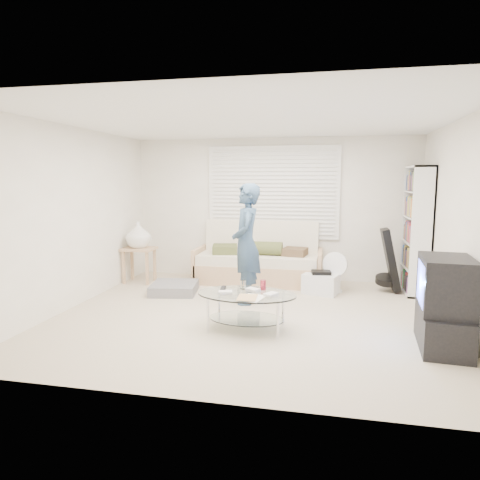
% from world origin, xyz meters
% --- Properties ---
extents(ground, '(5.00, 5.00, 0.00)m').
position_xyz_m(ground, '(0.00, 0.00, 0.00)').
color(ground, '#BAA891').
rests_on(ground, ground).
extents(room_shell, '(5.02, 4.52, 2.51)m').
position_xyz_m(room_shell, '(0.00, 0.48, 1.63)').
color(room_shell, silver).
rests_on(room_shell, ground).
extents(window_blinds, '(2.32, 0.08, 1.62)m').
position_xyz_m(window_blinds, '(0.00, 2.20, 1.55)').
color(window_blinds, silver).
rests_on(window_blinds, ground).
extents(futon_sofa, '(2.16, 0.87, 1.06)m').
position_xyz_m(futon_sofa, '(-0.19, 1.88, 0.35)').
color(futon_sofa, tan).
rests_on(futon_sofa, ground).
extents(grey_floor_pillow, '(0.79, 0.79, 0.16)m').
position_xyz_m(grey_floor_pillow, '(-1.38, 0.88, 0.08)').
color(grey_floor_pillow, slate).
rests_on(grey_floor_pillow, ground).
extents(side_table, '(0.54, 0.43, 1.06)m').
position_xyz_m(side_table, '(-2.22, 1.43, 0.79)').
color(side_table, tan).
rests_on(side_table, ground).
extents(bookshelf, '(0.31, 0.84, 1.98)m').
position_xyz_m(bookshelf, '(2.32, 1.70, 0.99)').
color(bookshelf, white).
rests_on(bookshelf, ground).
extents(guitar_case, '(0.38, 0.37, 0.99)m').
position_xyz_m(guitar_case, '(1.95, 1.65, 0.44)').
color(guitar_case, black).
rests_on(guitar_case, ground).
extents(floor_fan, '(0.40, 0.26, 0.65)m').
position_xyz_m(floor_fan, '(1.09, 1.47, 0.38)').
color(floor_fan, white).
rests_on(floor_fan, ground).
extents(storage_bin, '(0.61, 0.50, 0.36)m').
position_xyz_m(storage_bin, '(0.89, 1.31, 0.17)').
color(storage_bin, white).
rests_on(storage_bin, ground).
extents(tv_unit, '(0.56, 0.93, 0.98)m').
position_xyz_m(tv_unit, '(2.20, -0.65, 0.47)').
color(tv_unit, black).
rests_on(tv_unit, ground).
extents(coffee_table, '(1.20, 0.78, 0.56)m').
position_xyz_m(coffee_table, '(0.06, -0.51, 0.35)').
color(coffee_table, silver).
rests_on(coffee_table, ground).
extents(standing_person, '(0.53, 0.70, 1.72)m').
position_xyz_m(standing_person, '(-0.17, 0.60, 0.86)').
color(standing_person, '#2C425B').
rests_on(standing_person, ground).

